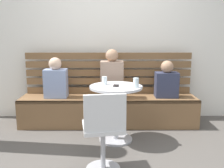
% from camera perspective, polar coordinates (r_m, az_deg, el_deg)
% --- Properties ---
extents(ground, '(8.00, 8.00, 0.00)m').
position_cam_1_polar(ground, '(2.96, -0.93, -16.98)').
color(ground, '#514C47').
extents(back_wall, '(5.20, 0.10, 2.90)m').
position_cam_1_polar(back_wall, '(4.25, -0.78, 11.92)').
color(back_wall, white).
rests_on(back_wall, ground).
extents(booth_bench, '(2.70, 0.52, 0.44)m').
position_cam_1_polar(booth_bench, '(3.98, -0.78, -5.97)').
color(booth_bench, brown).
rests_on(booth_bench, ground).
extents(booth_backrest, '(2.65, 0.04, 0.66)m').
position_cam_1_polar(booth_backrest, '(4.09, -0.77, 2.49)').
color(booth_backrest, brown).
rests_on(booth_backrest, booth_bench).
extents(cafe_table, '(0.68, 0.68, 0.74)m').
position_cam_1_polar(cafe_table, '(3.31, 0.88, -4.18)').
color(cafe_table, '#ADADB2').
rests_on(cafe_table, ground).
extents(white_chair, '(0.46, 0.46, 0.85)m').
position_cam_1_polar(white_chair, '(2.56, -1.88, -10.20)').
color(white_chair, '#ADADB2').
rests_on(white_chair, ground).
extents(person_adult, '(0.34, 0.22, 0.74)m').
position_cam_1_polar(person_adult, '(3.83, -0.02, 1.76)').
color(person_adult, '#9E7F6B').
rests_on(person_adult, booth_bench).
extents(person_child_left, '(0.34, 0.22, 0.56)m').
position_cam_1_polar(person_child_left, '(3.96, 12.15, 0.60)').
color(person_child_left, '#333851').
rests_on(person_child_left, booth_bench).
extents(person_child_middle, '(0.34, 0.22, 0.61)m').
position_cam_1_polar(person_child_middle, '(3.95, -12.51, 0.89)').
color(person_child_middle, '#8C9EC6').
rests_on(person_child_middle, booth_bench).
extents(cup_glass_tall, '(0.07, 0.07, 0.12)m').
position_cam_1_polar(cup_glass_tall, '(3.17, 5.42, 0.31)').
color(cup_glass_tall, silver).
rests_on(cup_glass_tall, cafe_table).
extents(cup_water_clear, '(0.07, 0.07, 0.11)m').
position_cam_1_polar(cup_water_clear, '(3.32, -1.71, 0.76)').
color(cup_water_clear, white).
rests_on(cup_water_clear, cafe_table).
extents(phone_on_table, '(0.08, 0.14, 0.01)m').
position_cam_1_polar(phone_on_table, '(3.25, 0.91, -0.37)').
color(phone_on_table, black).
rests_on(phone_on_table, cafe_table).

